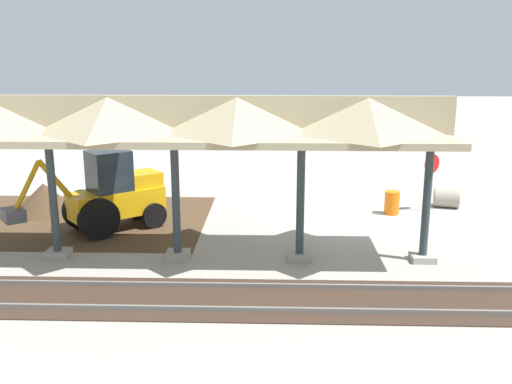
% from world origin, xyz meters
% --- Properties ---
extents(ground_plane, '(120.00, 120.00, 0.00)m').
position_xyz_m(ground_plane, '(0.00, 0.00, 0.00)').
color(ground_plane, '#9E998E').
extents(dirt_work_zone, '(9.42, 7.00, 0.01)m').
position_xyz_m(dirt_work_zone, '(10.58, 0.32, 0.00)').
color(dirt_work_zone, '#4C3823').
rests_on(dirt_work_zone, ground).
extents(platform_canopy, '(15.97, 3.20, 4.90)m').
position_xyz_m(platform_canopy, '(6.27, 4.19, 4.17)').
color(platform_canopy, '#9E998E').
rests_on(platform_canopy, ground).
extents(rail_tracks, '(60.00, 2.58, 0.15)m').
position_xyz_m(rail_tracks, '(0.00, 7.15, 0.03)').
color(rail_tracks, slate).
rests_on(rail_tracks, ground).
extents(stop_sign, '(0.67, 0.41, 2.28)m').
position_xyz_m(stop_sign, '(-2.73, -1.32, 1.64)').
color(stop_sign, gray).
rests_on(stop_sign, ground).
extents(backhoe, '(4.85, 4.28, 2.82)m').
position_xyz_m(backhoe, '(8.99, 1.44, 1.26)').
color(backhoe, orange).
rests_on(backhoe, ground).
extents(dirt_mound, '(4.85, 4.85, 2.31)m').
position_xyz_m(dirt_mound, '(12.29, -0.70, 0.00)').
color(dirt_mound, '#4C3823').
rests_on(dirt_mound, ground).
extents(concrete_pipe, '(1.12, 1.00, 0.79)m').
position_xyz_m(concrete_pipe, '(-3.58, -1.93, 0.40)').
color(concrete_pipe, '#9E9384').
rests_on(concrete_pipe, ground).
extents(traffic_barrel, '(0.56, 0.56, 0.90)m').
position_xyz_m(traffic_barrel, '(-1.18, -0.85, 0.45)').
color(traffic_barrel, orange).
rests_on(traffic_barrel, ground).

